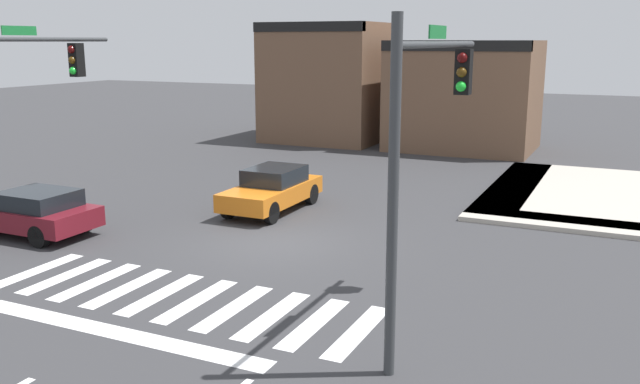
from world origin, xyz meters
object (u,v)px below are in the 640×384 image
object	(u,v)px
traffic_signal_southeast	(429,121)
car_maroon	(25,211)
traffic_signal_southwest	(7,94)
car_orange	(272,189)

from	to	relation	value
traffic_signal_southeast	car_maroon	xyz separation A→B (m)	(-12.33, 1.65, -3.39)
traffic_signal_southwest	traffic_signal_southeast	distance (m)	11.31
traffic_signal_southwest	car_orange	size ratio (longest dim) A/B	1.42
traffic_signal_southwest	car_orange	world-z (taller)	traffic_signal_southwest
car_maroon	car_orange	bearing A→B (deg)	-133.37
traffic_signal_southeast	traffic_signal_southwest	bearing A→B (deg)	87.14
traffic_signal_southeast	car_maroon	distance (m)	12.90
car_maroon	traffic_signal_southeast	bearing A→B (deg)	172.40
traffic_signal_southeast	car_orange	world-z (taller)	traffic_signal_southeast
traffic_signal_southwest	traffic_signal_southeast	bearing A→B (deg)	-92.86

